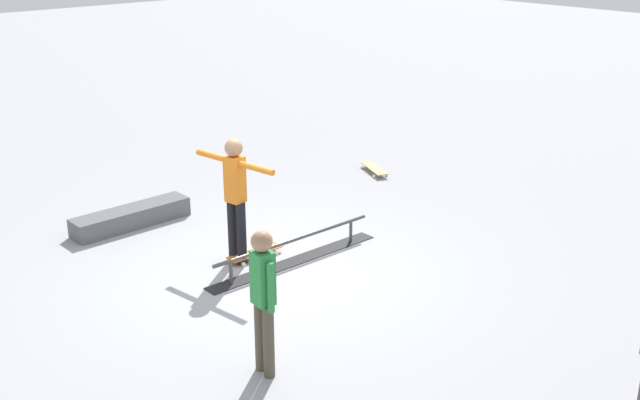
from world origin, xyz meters
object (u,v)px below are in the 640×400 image
(skater_main, at_px, (235,192))
(loose_skateboard_natural, at_px, (374,169))
(bystander_green_shirt, at_px, (263,295))
(grind_rail, at_px, (295,251))
(skateboard_main, at_px, (255,253))
(skate_ledge, at_px, (131,217))

(skater_main, distance_m, loose_skateboard_natural, 4.36)
(skater_main, height_order, bystander_green_shirt, skater_main)
(grind_rail, relative_size, skater_main, 1.61)
(grind_rail, height_order, skateboard_main, grind_rail)
(skate_ledge, bearing_deg, loose_skateboard_natural, 172.23)
(grind_rail, xyz_separation_m, skateboard_main, (0.31, -0.44, -0.07))
(loose_skateboard_natural, bearing_deg, skater_main, 132.46)
(skate_ledge, relative_size, loose_skateboard_natural, 2.18)
(grind_rail, xyz_separation_m, bystander_green_shirt, (1.90, 1.82, 0.72))
(loose_skateboard_natural, bearing_deg, skateboard_main, 134.25)
(grind_rail, distance_m, skater_main, 1.11)
(skateboard_main, bearing_deg, loose_skateboard_natural, -157.94)
(skateboard_main, distance_m, loose_skateboard_natural, 4.05)
(skater_main, relative_size, skateboard_main, 2.09)
(skateboard_main, bearing_deg, bystander_green_shirt, 55.34)
(grind_rail, xyz_separation_m, skate_ledge, (0.98, -2.54, -0.01))
(skater_main, bearing_deg, bystander_green_shirt, -38.31)
(grind_rail, bearing_deg, bystander_green_shirt, 44.21)
(bystander_green_shirt, bearing_deg, skateboard_main, 150.30)
(skateboard_main, bearing_deg, skater_main, -10.45)
(grind_rail, xyz_separation_m, skater_main, (0.56, -0.49, 0.83))
(grind_rail, bearing_deg, loose_skateboard_natural, -150.21)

